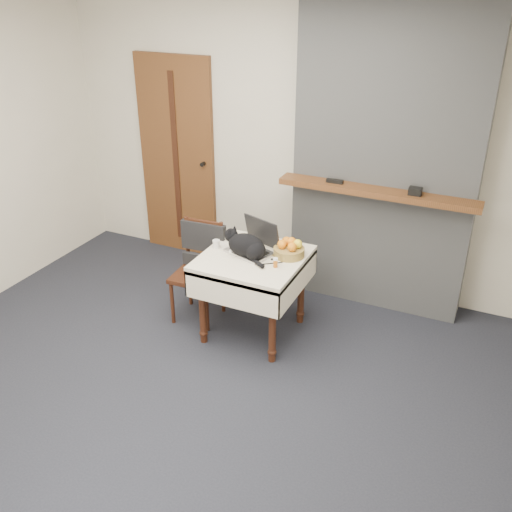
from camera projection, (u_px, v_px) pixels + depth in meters
The scene contains 12 objects.
ground at pixel (182, 389), 4.09m from camera, with size 4.50×4.50×0.00m, color black.
room_shell at pixel (204, 131), 3.66m from camera, with size 4.52×4.01×2.61m.
door at pixel (177, 159), 5.68m from camera, with size 0.82×0.10×2.00m.
chimney at pixel (386, 160), 4.65m from camera, with size 1.62×0.48×2.60m.
side_table at pixel (253, 269), 4.48m from camera, with size 0.78×0.78×0.70m.
laptop at pixel (255, 244), 4.48m from camera, with size 0.42×0.39×0.26m.
cat at pixel (247, 246), 4.38m from camera, with size 0.42×0.27×0.22m.
cream_jar at pixel (216, 244), 4.55m from camera, with size 0.06×0.06×0.07m, color silver.
pill_bottle at pixel (275, 263), 4.25m from camera, with size 0.04×0.04×0.08m.
fruit_basket at pixel (289, 249), 4.41m from camera, with size 0.24×0.24×0.14m.
desk_clutter at pixel (280, 260), 4.37m from camera, with size 0.14×0.02×0.01m, color black.
chair at pixel (201, 257), 4.77m from camera, with size 0.41×0.40×0.85m.
Camera 1 is at (1.84, -2.69, 2.71)m, focal length 40.00 mm.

